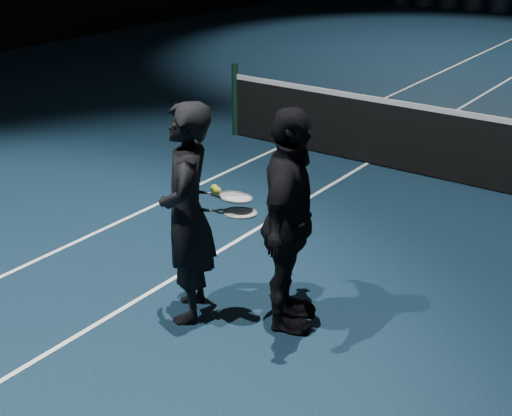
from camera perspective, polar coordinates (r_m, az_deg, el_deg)
The scene contains 6 objects.
net_post_left at distance 10.99m, azimuth -1.68°, elevation 8.63°, with size 0.10×0.10×1.10m, color black.
player_a at distance 5.93m, azimuth -5.53°, elevation -0.48°, with size 0.69×0.46×1.91m, color black.
player_b at distance 5.76m, azimuth 2.61°, elevation -1.13°, with size 1.12×0.46×1.91m, color black.
racket_lower at distance 5.81m, azimuth -1.28°, elevation -0.39°, with size 0.68×0.22×0.03m, color black, non-canonical shape.
racket_upper at distance 5.81m, azimuth -1.69°, elevation 0.88°, with size 0.68×0.22×0.03m, color black, non-canonical shape.
tennis_balls at distance 5.78m, azimuth -3.18°, elevation 1.65°, with size 0.12×0.10×0.12m, color yellow, non-canonical shape.
Camera 1 is at (0.03, -8.46, 3.34)m, focal length 50.00 mm.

